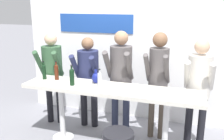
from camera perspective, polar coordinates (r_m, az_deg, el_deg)
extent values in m
cube|color=white|center=(4.88, 4.35, 4.63)|extent=(4.37, 0.10, 2.75)
cube|color=#1E479E|center=(4.98, -3.85, 10.59)|extent=(1.53, 0.02, 0.36)
cube|color=silver|center=(3.81, -0.43, -4.41)|extent=(2.77, 0.60, 0.06)
cylinder|color=silver|center=(4.32, -11.40, -9.16)|extent=(0.09, 0.09, 0.95)
cylinder|color=silver|center=(4.54, -11.07, -14.80)|extent=(0.36, 0.36, 0.02)
cylinder|color=silver|center=(3.83, 12.14, -12.47)|extent=(0.09, 0.09, 0.95)
cylinder|color=black|center=(3.27, 1.42, -14.59)|extent=(0.40, 0.40, 0.07)
cylinder|color=black|center=(4.99, -14.04, -6.96)|extent=(0.12, 0.12, 0.83)
cylinder|color=black|center=(4.92, -11.88, -7.16)|extent=(0.12, 0.12, 0.83)
cylinder|color=#335638|center=(4.73, -13.49, 1.37)|extent=(0.42, 0.42, 0.66)
sphere|color=#D6AD89|center=(4.65, -13.84, 6.90)|extent=(0.23, 0.23, 0.23)
cylinder|color=#335638|center=(4.65, -16.24, 1.55)|extent=(0.15, 0.40, 0.51)
cylinder|color=#335638|center=(4.51, -12.27, 1.42)|extent=(0.15, 0.40, 0.51)
cylinder|color=black|center=(4.75, -6.43, -7.93)|extent=(0.12, 0.12, 0.81)
cylinder|color=black|center=(4.68, -4.05, -8.22)|extent=(0.12, 0.12, 0.81)
cylinder|color=#23284C|center=(4.49, -5.46, 0.44)|extent=(0.40, 0.40, 0.64)
sphere|color=brown|center=(4.40, -5.60, 6.06)|extent=(0.22, 0.22, 0.22)
cylinder|color=#23284C|center=(4.40, -8.37, 0.68)|extent=(0.11, 0.39, 0.50)
cylinder|color=#23284C|center=(4.27, -3.97, 0.38)|extent=(0.11, 0.39, 0.50)
cylinder|color=#23283D|center=(4.50, 0.69, -8.71)|extent=(0.12, 0.12, 0.87)
cylinder|color=#23283D|center=(4.46, 3.25, -9.00)|extent=(0.12, 0.12, 0.87)
cylinder|color=#514C4C|center=(4.23, 2.06, 0.87)|extent=(0.38, 0.38, 0.69)
sphere|color=#9E7556|center=(4.14, 2.12, 7.34)|extent=(0.24, 0.24, 0.24)
cylinder|color=#514C4C|center=(4.11, -0.93, 1.17)|extent=(0.10, 0.41, 0.53)
cylinder|color=#514C4C|center=(4.01, 3.89, 0.82)|extent=(0.10, 0.41, 0.53)
cylinder|color=#473D33|center=(4.36, 8.99, -9.70)|extent=(0.10, 0.10, 0.87)
cylinder|color=#473D33|center=(4.34, 11.25, -9.96)|extent=(0.10, 0.10, 0.87)
cylinder|color=#514C4C|center=(4.09, 10.61, 0.15)|extent=(0.32, 0.32, 0.69)
sphere|color=brown|center=(4.00, 10.94, 6.83)|extent=(0.24, 0.24, 0.24)
cylinder|color=#514C4C|center=(3.94, 8.09, 0.45)|extent=(0.09, 0.40, 0.52)
cylinder|color=#514C4C|center=(3.90, 12.37, 0.07)|extent=(0.09, 0.40, 0.52)
cylinder|color=black|center=(4.33, 17.15, -10.72)|extent=(0.12, 0.12, 0.83)
cylinder|color=black|center=(4.33, 19.82, -10.96)|extent=(0.12, 0.12, 0.83)
cylinder|color=beige|center=(4.07, 19.34, -1.32)|extent=(0.37, 0.37, 0.66)
sphere|color=#D6AD89|center=(3.97, 19.90, 5.06)|extent=(0.23, 0.23, 0.23)
cylinder|color=beige|center=(3.91, 16.82, -1.04)|extent=(0.10, 0.39, 0.51)
cylinder|color=beige|center=(3.90, 21.83, -1.50)|extent=(0.10, 0.39, 0.51)
cylinder|color=#4C1E0F|center=(4.25, -12.57, -0.71)|extent=(0.07, 0.07, 0.22)
sphere|color=#4C1E0F|center=(4.22, -12.65, 0.74)|extent=(0.07, 0.07, 0.07)
cylinder|color=#4C1E0F|center=(4.21, -12.68, 1.25)|extent=(0.03, 0.03, 0.08)
cylinder|color=black|center=(4.20, -12.72, 1.88)|extent=(0.03, 0.03, 0.02)
cylinder|color=#B7BCC1|center=(3.76, -2.83, -2.55)|extent=(0.07, 0.07, 0.20)
sphere|color=#B7BCC1|center=(3.73, -2.85, -1.05)|extent=(0.07, 0.07, 0.07)
cylinder|color=#B7BCC1|center=(3.72, -2.86, -0.51)|extent=(0.03, 0.03, 0.07)
cylinder|color=black|center=(3.71, -2.87, 0.14)|extent=(0.03, 0.03, 0.02)
cylinder|color=black|center=(3.91, -9.14, -1.85)|extent=(0.07, 0.07, 0.23)
sphere|color=black|center=(3.88, -9.21, -0.26)|extent=(0.07, 0.07, 0.07)
cylinder|color=black|center=(3.87, -9.23, 0.31)|extent=(0.03, 0.03, 0.08)
cylinder|color=black|center=(3.86, -9.26, 1.00)|extent=(0.03, 0.03, 0.02)
cylinder|color=black|center=(4.33, -15.24, -0.61)|extent=(0.06, 0.06, 0.22)
sphere|color=black|center=(4.30, -15.34, 0.79)|extent=(0.06, 0.06, 0.06)
cylinder|color=black|center=(4.29, -15.37, 1.29)|extent=(0.02, 0.02, 0.08)
cylinder|color=black|center=(4.28, -15.41, 1.90)|extent=(0.03, 0.03, 0.02)
ellipsoid|color=navy|center=(3.98, -3.70, -1.83)|extent=(0.13, 0.13, 0.17)
cylinder|color=navy|center=(3.95, -3.73, -0.30)|extent=(0.04, 0.04, 0.05)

